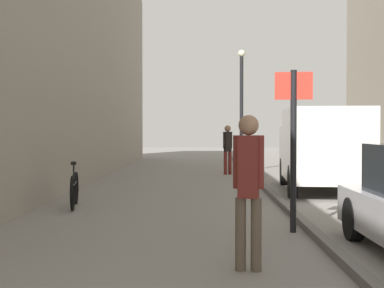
{
  "coord_description": "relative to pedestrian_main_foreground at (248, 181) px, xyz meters",
  "views": [
    {
      "loc": [
        -0.16,
        -1.79,
        1.65
      ],
      "look_at": [
        -0.44,
        14.93,
        1.23
      ],
      "focal_mm": 54.48,
      "sensor_mm": 36.0,
      "label": 1
    }
  ],
  "objects": [
    {
      "name": "street_sign_post",
      "position": [
        0.92,
        2.57,
        0.49
      ],
      "size": [
        0.6,
        0.1,
        2.6
      ],
      "rotation": [
        0.0,
        0.0,
        3.03
      ],
      "color": "black",
      "rests_on": "ground_plane"
    },
    {
      "name": "pedestrian_mid_block",
      "position": [
        0.41,
        14.59,
        -0.01
      ],
      "size": [
        0.34,
        0.27,
        1.81
      ],
      "rotation": [
        0.0,
        0.0,
        3.52
      ],
      "color": "maroon",
      "rests_on": "ground_plane"
    },
    {
      "name": "pedestrian_main_foreground",
      "position": [
        0.0,
        0.0,
        0.0
      ],
      "size": [
        0.36,
        0.24,
        1.82
      ],
      "rotation": [
        0.0,
        0.0,
        2.96
      ],
      "color": "brown",
      "rests_on": "ground_plane"
    },
    {
      "name": "bicycle_leaning",
      "position": [
        -3.24,
        5.48,
        -0.67
      ],
      "size": [
        0.31,
        1.76,
        0.98
      ],
      "rotation": [
        0.0,
        0.0,
        0.14
      ],
      "color": "black",
      "rests_on": "ground_plane"
    },
    {
      "name": "kerb_strip",
      "position": [
        1.19,
        7.03,
        -0.99
      ],
      "size": [
        0.16,
        40.0,
        0.12
      ],
      "primitive_type": "cube",
      "color": "#615F5B",
      "rests_on": "ground_plane"
    },
    {
      "name": "lamp_post",
      "position": [
        1.01,
        16.02,
        1.67
      ],
      "size": [
        0.28,
        0.28,
        4.76
      ],
      "color": "black",
      "rests_on": "ground_plane"
    },
    {
      "name": "delivery_van",
      "position": [
        2.67,
        8.81,
        0.14
      ],
      "size": [
        2.36,
        4.98,
        2.19
      ],
      "rotation": [
        0.0,
        0.0,
        -0.08
      ],
      "color": "silver",
      "rests_on": "ground_plane"
    },
    {
      "name": "ground_plane",
      "position": [
        -0.39,
        7.03,
        -1.05
      ],
      "size": [
        80.0,
        80.0,
        0.0
      ],
      "primitive_type": "plane",
      "color": "gray"
    }
  ]
}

